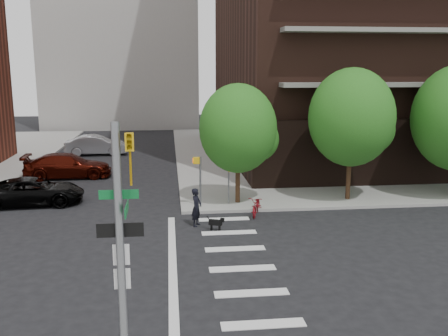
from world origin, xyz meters
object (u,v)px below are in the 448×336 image
parked_car_maroon (68,166)px  dog_walker (196,207)px  parked_car_black (33,191)px  traffic_signal (124,298)px  parked_car_silver (96,145)px  scooter (257,205)px

parked_car_maroon → dog_walker: size_ratio=3.17×
parked_car_black → dog_walker: dog_walker is taller
traffic_signal → dog_walker: (2.11, 12.66, -1.82)m
parked_car_black → parked_car_maroon: size_ratio=0.93×
traffic_signal → parked_car_maroon: size_ratio=1.08×
parked_car_silver → scooter: size_ratio=2.67×
parked_car_black → scooter: (11.35, -3.20, -0.23)m
dog_walker → parked_car_maroon: bearing=59.9°
parked_car_silver → dog_walker: 20.96m
parked_car_maroon → parked_car_black: bearing=173.0°
parked_car_silver → scooter: bearing=-154.1°
parked_car_maroon → scooter: bearing=-134.2°
parked_car_silver → dog_walker: dog_walker is taller
traffic_signal → parked_car_black: traffic_signal is taller
parked_car_maroon → dog_walker: (7.80, -11.05, 0.07)m
parked_car_black → parked_car_silver: 15.22m
scooter → traffic_signal: bearing=-91.6°
parked_car_black → dog_walker: size_ratio=2.94×
traffic_signal → dog_walker: traffic_signal is taller
traffic_signal → dog_walker: 12.97m
scooter → dog_walker: bearing=-137.7°
parked_car_black → parked_car_maroon: (0.54, 6.51, 0.09)m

